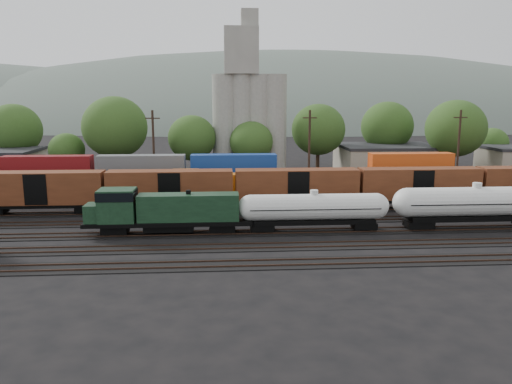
{
  "coord_description": "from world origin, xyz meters",
  "views": [
    {
      "loc": [
        -1.63,
        -54.88,
        13.63
      ],
      "look_at": [
        2.29,
        2.0,
        3.0
      ],
      "focal_mm": 35.0,
      "sensor_mm": 36.0,
      "label": 1
    }
  ],
  "objects": [
    {
      "name": "utility_poles",
      "position": [
        0.0,
        22.0,
        6.21
      ],
      "size": [
        122.2,
        0.36,
        12.0
      ],
      "color": "black",
      "rests_on": "ground"
    },
    {
      "name": "orange_locomotive",
      "position": [
        -2.16,
        10.0,
        2.44
      ],
      "size": [
        17.03,
        2.84,
        4.26
      ],
      "color": "black",
      "rests_on": "ground"
    },
    {
      "name": "boxcar_string",
      "position": [
        -0.17,
        5.0,
        3.12
      ],
      "size": [
        153.6,
        2.9,
        4.2
      ],
      "color": "black",
      "rests_on": "ground"
    },
    {
      "name": "tracks",
      "position": [
        0.0,
        0.0,
        0.05
      ],
      "size": [
        180.0,
        33.2,
        0.2
      ],
      "color": "black",
      "rests_on": "ground"
    },
    {
      "name": "industrial_sheds",
      "position": [
        6.63,
        35.25,
        2.56
      ],
      "size": [
        119.38,
        17.26,
        5.1
      ],
      "color": "#9E937F",
      "rests_on": "ground"
    },
    {
      "name": "tree_band",
      "position": [
        5.6,
        36.84,
        7.76
      ],
      "size": [
        169.63,
        22.01,
        14.16
      ],
      "color": "black",
      "rests_on": "ground"
    },
    {
      "name": "container_wall",
      "position": [
        0.53,
        15.0,
        2.71
      ],
      "size": [
        178.4,
        2.6,
        5.8
      ],
      "color": "black",
      "rests_on": "ground"
    },
    {
      "name": "tank_car_a",
      "position": [
        7.81,
        -5.0,
        2.48
      ],
      "size": [
        15.8,
        2.83,
        4.14
      ],
      "color": "silver",
      "rests_on": "ground"
    },
    {
      "name": "grain_silo",
      "position": [
        3.28,
        36.0,
        11.26
      ],
      "size": [
        13.4,
        5.0,
        29.0
      ],
      "color": "gray",
      "rests_on": "ground"
    },
    {
      "name": "ground",
      "position": [
        0.0,
        0.0,
        0.0
      ],
      "size": [
        600.0,
        600.0,
        0.0
      ],
      "primitive_type": "plane",
      "color": "black"
    },
    {
      "name": "distant_hills",
      "position": [
        23.92,
        260.0,
        -20.56
      ],
      "size": [
        860.0,
        286.0,
        130.0
      ],
      "color": "#59665B",
      "rests_on": "ground"
    },
    {
      "name": "green_locomotive",
      "position": [
        -8.02,
        -5.0,
        2.56
      ],
      "size": [
        16.94,
        2.99,
        4.48
      ],
      "color": "black",
      "rests_on": "ground"
    },
    {
      "name": "tank_car_b",
      "position": [
        25.14,
        -5.0,
        2.78
      ],
      "size": [
        17.92,
        3.21,
        4.7
      ],
      "color": "silver",
      "rests_on": "ground"
    }
  ]
}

